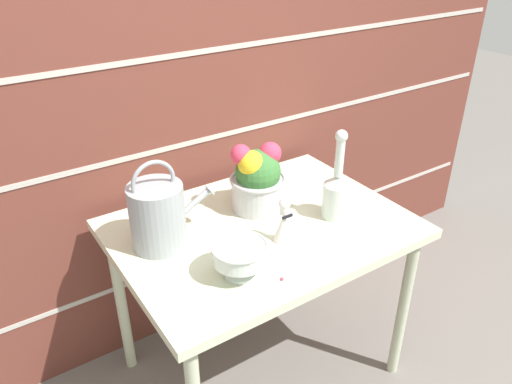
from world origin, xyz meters
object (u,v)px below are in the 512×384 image
Objects in this scene: flower_planter at (257,179)px; figurine_vase at (284,224)px; crystal_pedestal_bowl at (240,254)px; watering_can at (158,215)px; glass_decanter at (337,191)px.

flower_planter reaches higher than figurine_vase.
flower_planter is 0.25m from figurine_vase.
crystal_pedestal_bowl is at bearing -131.25° from flower_planter.
watering_can is 0.95× the size of glass_decanter.
flower_planter is (0.28, 0.32, 0.05)m from crystal_pedestal_bowl.
figurine_vase is at bearing 19.17° from crystal_pedestal_bowl.
crystal_pedestal_bowl is 0.67× the size of flower_planter.
crystal_pedestal_bowl is at bearing -64.72° from watering_can.
crystal_pedestal_bowl is 1.08× the size of figurine_vase.
flower_planter is at bearing 48.75° from crystal_pedestal_bowl.
flower_planter is 0.30m from glass_decanter.
figurine_vase is at bearing -101.59° from flower_planter.
crystal_pedestal_bowl is (0.14, -0.29, -0.04)m from watering_can.
figurine_vase is at bearing -30.19° from watering_can.
crystal_pedestal_bowl is 0.52× the size of glass_decanter.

